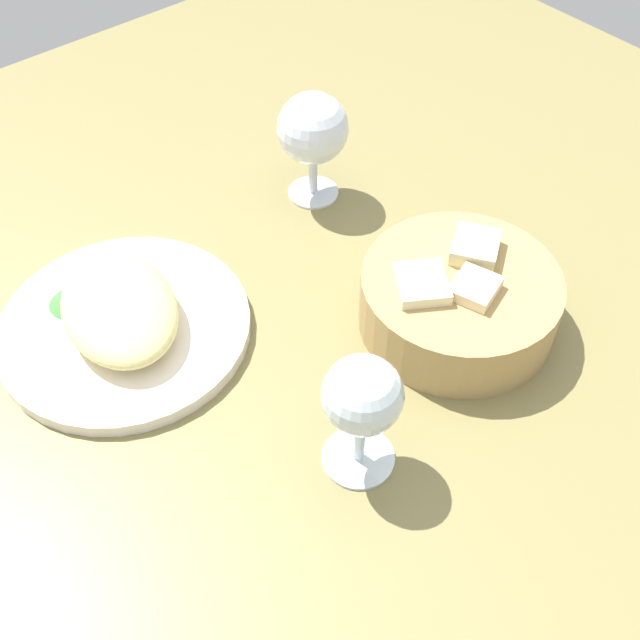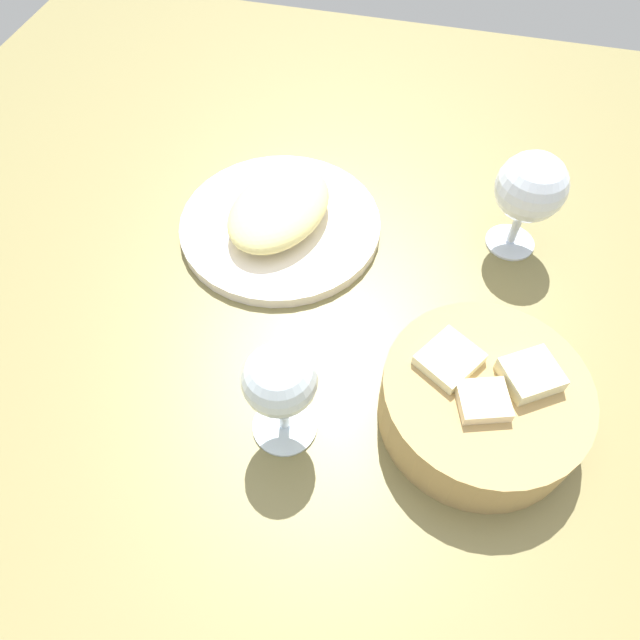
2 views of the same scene
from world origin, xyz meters
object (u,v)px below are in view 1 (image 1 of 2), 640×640
wine_glass_far (313,131)px  wine_glass_near (362,401)px  plate (125,327)px  bread_basket (458,299)px

wine_glass_far → wine_glass_near: bearing=-33.5°
plate → wine_glass_near: wine_glass_near is taller
plate → bread_basket: bearing=52.4°
plate → bread_basket: 32.14cm
wine_glass_near → wine_glass_far: bearing=146.5°
wine_glass_near → wine_glass_far: size_ratio=0.97×
wine_glass_near → bread_basket: bearing=107.7°
bread_basket → wine_glass_far: bearing=175.2°
plate → wine_glass_far: wine_glass_far is taller
plate → wine_glass_far: bearing=99.3°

